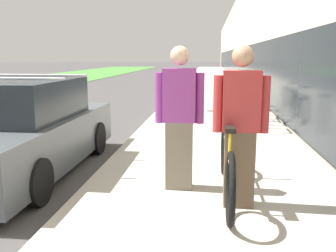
# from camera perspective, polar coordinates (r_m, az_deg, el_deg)

# --- Properties ---
(sidewalk_slab) EXTENTS (3.53, 70.00, 0.13)m
(sidewalk_slab) POSITION_cam_1_polar(r_m,az_deg,el_deg) (24.22, 6.56, 6.39)
(sidewalk_slab) COLOR #BCB5A5
(sidewalk_slab) RESTS_ON ground
(storefront_facade) EXTENTS (10.01, 70.00, 6.10)m
(storefront_facade) POSITION_cam_1_polar(r_m,az_deg,el_deg) (32.91, 18.83, 12.20)
(storefront_facade) COLOR beige
(storefront_facade) RESTS_ON ground
(lawn_strip) EXTENTS (7.72, 70.00, 0.03)m
(lawn_strip) POSITION_cam_1_polar(r_m,az_deg,el_deg) (30.85, -17.73, 6.77)
(lawn_strip) COLOR #478438
(lawn_strip) RESTS_ON ground
(tandem_bicycle) EXTENTS (0.52, 2.46, 0.97)m
(tandem_bicycle) POSITION_cam_1_polar(r_m,az_deg,el_deg) (4.65, 8.92, -5.63)
(tandem_bicycle) COLOR black
(tandem_bicycle) RESTS_ON sidewalk_slab
(person_rider) EXTENTS (0.62, 0.24, 1.82)m
(person_rider) POSITION_cam_1_polar(r_m,az_deg,el_deg) (4.25, 10.97, -0.21)
(person_rider) COLOR brown
(person_rider) RESTS_ON sidewalk_slab
(person_bystander) EXTENTS (0.62, 0.24, 1.82)m
(person_bystander) POSITION_cam_1_polar(r_m,az_deg,el_deg) (4.75, 1.74, 1.14)
(person_bystander) COLOR #756B5B
(person_bystander) RESTS_ON sidewalk_slab
(bike_rack_hoop) EXTENTS (0.05, 0.60, 0.84)m
(bike_rack_hoop) POSITION_cam_1_polar(r_m,az_deg,el_deg) (8.86, 14.43, 2.61)
(bike_rack_hoop) COLOR #4C4C51
(bike_rack_hoop) RESTS_ON sidewalk_slab
(cruiser_bike_nearest) EXTENTS (0.52, 1.77, 0.95)m
(cruiser_bike_nearest) POSITION_cam_1_polar(r_m,az_deg,el_deg) (10.32, 14.20, 3.08)
(cruiser_bike_nearest) COLOR black
(cruiser_bike_nearest) RESTS_ON sidewalk_slab
(cruiser_bike_middle) EXTENTS (0.52, 1.88, 0.92)m
(cruiser_bike_middle) POSITION_cam_1_polar(r_m,az_deg,el_deg) (12.56, 11.93, 4.42)
(cruiser_bike_middle) COLOR black
(cruiser_bike_middle) RESTS_ON sidewalk_slab
(parked_sedan_curbside) EXTENTS (1.88, 4.18, 1.54)m
(parked_sedan_curbside) POSITION_cam_1_polar(r_m,az_deg,el_deg) (6.30, -21.48, -0.75)
(parked_sedan_curbside) COLOR #4C5156
(parked_sedan_curbside) RESTS_ON ground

